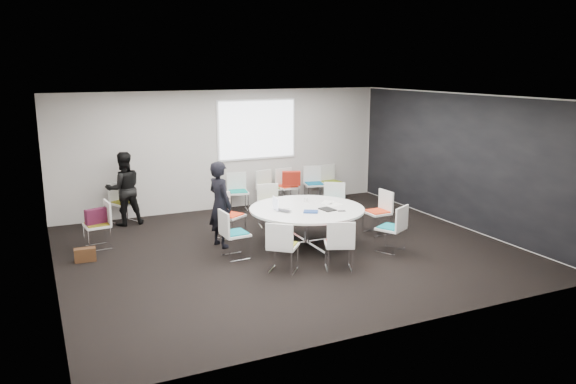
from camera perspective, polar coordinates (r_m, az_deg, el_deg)
name	(u,v)px	position (r m, az deg, el deg)	size (l,w,h in m)	color
room_shell	(292,175)	(10.17, 0.41, 1.69)	(8.08, 7.08, 2.88)	black
conference_table	(307,218)	(10.62, 1.92, -2.65)	(2.16, 2.16, 0.73)	silver
projection_screen	(257,130)	(13.52, -3.15, 6.35)	(1.90, 0.03, 1.35)	white
chair_ring_a	(378,220)	(11.54, 9.08, -2.87)	(0.47, 0.48, 0.88)	silver
chair_ring_b	(333,212)	(12.11, 4.63, -2.01)	(0.63, 0.63, 0.88)	silver
chair_ring_c	(270,214)	(11.93, -1.87, -2.20)	(0.53, 0.52, 0.88)	silver
chair_ring_d	(230,224)	(11.20, -5.87, -3.26)	(0.63, 0.62, 0.88)	silver
chair_ring_e	(235,243)	(10.01, -5.45, -5.19)	(0.48, 0.49, 0.88)	silver
chair_ring_f	(283,256)	(9.31, -0.54, -6.53)	(0.64, 0.64, 0.88)	silver
chair_ring_g	(339,254)	(9.44, 5.21, -6.31)	(0.60, 0.59, 0.88)	silver
chair_ring_h	(391,237)	(10.48, 10.44, -4.53)	(0.62, 0.61, 0.88)	silver
chair_back_a	(238,199)	(13.26, -5.09, -0.73)	(0.53, 0.52, 0.88)	silver
chair_back_b	(269,196)	(13.56, -1.98, -0.38)	(0.56, 0.55, 0.88)	silver
chair_back_c	(287,194)	(13.77, -0.07, -0.17)	(0.50, 0.49, 0.88)	silver
chair_back_d	(314,191)	(14.09, 2.66, 0.12)	(0.55, 0.54, 0.88)	silver
chair_back_e	(331,189)	(14.31, 4.42, 0.29)	(0.51, 0.50, 0.88)	silver
chair_spare_left	(99,234)	(11.09, -18.70, -4.04)	(0.50, 0.51, 0.88)	silver
chair_person_back	(124,210)	(12.69, -16.33, -1.80)	(0.60, 0.60, 0.88)	silver
person_main	(220,204)	(10.55, -6.92, -1.25)	(0.59, 0.39, 1.63)	black
person_back	(124,189)	(12.42, -16.33, 0.32)	(0.77, 0.60, 1.58)	black
laptop	(285,210)	(10.34, -0.35, -1.86)	(0.33, 0.21, 0.03)	#333338
laptop_lid	(275,203)	(10.37, -1.30, -1.15)	(0.30, 0.02, 0.22)	silver
notebook_black	(327,209)	(10.44, 4.02, -1.77)	(0.22, 0.30, 0.02)	black
tablet_folio	(311,212)	(10.25, 2.33, -2.00)	(0.26, 0.20, 0.03)	navy
papers_right	(328,202)	(11.00, 4.07, -1.05)	(0.30, 0.21, 0.00)	white
papers_front	(334,205)	(10.84, 4.69, -1.28)	(0.30, 0.21, 0.00)	white
cup	(306,200)	(11.02, 1.84, -0.78)	(0.08, 0.08, 0.09)	white
phone	(342,211)	(10.37, 5.47, -1.93)	(0.14, 0.07, 0.01)	black
maroon_bag	(96,216)	(11.00, -18.90, -2.33)	(0.40, 0.14, 0.28)	#461229
brown_bag	(85,255)	(10.47, -19.91, -6.02)	(0.36, 0.16, 0.24)	#472A16
red_jacket	(291,178)	(13.48, 0.34, 1.40)	(0.44, 0.10, 0.35)	#AD2315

